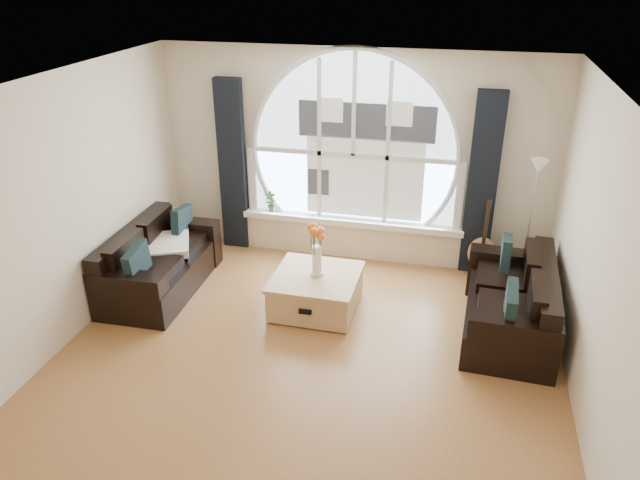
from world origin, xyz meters
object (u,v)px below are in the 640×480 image
Objects in this scene: sofa_right at (510,298)px; vase_flowers at (317,243)px; sofa_left at (160,259)px; coffee_chest at (316,290)px; potted_plant at (270,201)px; guitar at (484,237)px; floor_lamp at (530,225)px.

sofa_right is 2.46× the size of vase_flowers.
vase_flowers is at bearing -0.40° from sofa_left.
sofa_right is 2.13m from vase_flowers.
coffee_chest is at bearing -97.22° from vase_flowers.
sofa_left is at bearing -124.67° from potted_plant.
floor_lamp is at bearing -6.14° from guitar.
guitar reaches higher than sofa_right.
guitar is at bearing 17.21° from sofa_left.
coffee_chest is at bearing -1.28° from sofa_left.
coffee_chest is at bearing -176.25° from sofa_right.
vase_flowers is 0.44× the size of floor_lamp.
potted_plant reaches higher than sofa_left.
sofa_left is at bearing -179.30° from vase_flowers.
sofa_left is 6.15× the size of potted_plant.
vase_flowers reaches higher than potted_plant.
guitar is (3.75, 1.24, 0.13)m from sofa_left.
vase_flowers is (1.92, 0.02, 0.42)m from sofa_left.
sofa_left is 1.97m from vase_flowers.
floor_lamp reaches higher than guitar.
potted_plant is (-2.80, 0.14, 0.16)m from guitar.
guitar is at bearing 105.15° from sofa_right.
sofa_left is 4.40m from floor_lamp.
sofa_right is at bearing -101.39° from floor_lamp.
potted_plant is at bearing 125.68° from vase_flowers.
potted_plant is at bearing 125.71° from coffee_chest.
sofa_left is 1.70m from potted_plant.
potted_plant reaches higher than coffee_chest.
potted_plant is at bearing 175.53° from floor_lamp.
floor_lamp reaches higher than coffee_chest.
vase_flowers is 0.66× the size of guitar.
sofa_right is 6.15× the size of potted_plant.
vase_flowers is at bearing -154.62° from floor_lamp.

